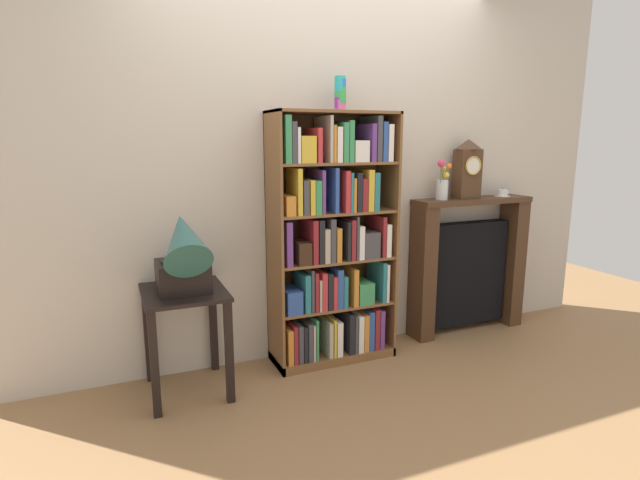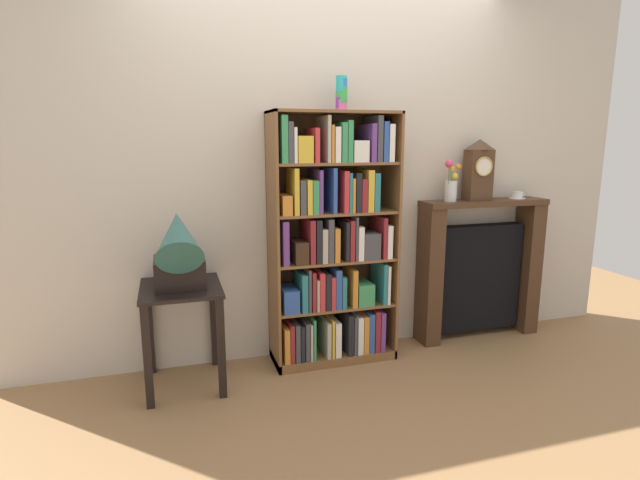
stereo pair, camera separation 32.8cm
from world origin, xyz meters
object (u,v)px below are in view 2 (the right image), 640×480
object	(u,v)px
teacup_with_saucer	(517,195)
gramophone	(179,250)
fireplace_mantel	(478,270)
side_table_left	(182,311)
mantel_clock	(479,170)
bookshelf	(333,248)
flower_vase	(451,185)
cup_stack	(341,94)

from	to	relation	value
teacup_with_saucer	gramophone	bearing A→B (deg)	-174.60
teacup_with_saucer	fireplace_mantel	bearing A→B (deg)	176.45
fireplace_mantel	side_table_left	bearing A→B (deg)	-175.67
side_table_left	mantel_clock	size ratio (longest dim) A/B	1.44
gramophone	teacup_with_saucer	distance (m)	2.48
gramophone	fireplace_mantel	distance (m)	2.22
bookshelf	gramophone	world-z (taller)	bookshelf
bookshelf	fireplace_mantel	xyz separation A→B (m)	(1.19, 0.08, -0.27)
flower_vase	bookshelf	bearing A→B (deg)	-176.60
bookshelf	teacup_with_saucer	xyz separation A→B (m)	(1.48, 0.06, 0.29)
gramophone	fireplace_mantel	bearing A→B (deg)	6.56
gramophone	teacup_with_saucer	xyz separation A→B (m)	(2.46, 0.23, 0.21)
flower_vase	gramophone	bearing A→B (deg)	-173.20
fireplace_mantel	teacup_with_saucer	size ratio (longest dim) A/B	8.29
bookshelf	gramophone	xyz separation A→B (m)	(-0.99, -0.17, 0.09)
fireplace_mantel	flower_vase	world-z (taller)	flower_vase
gramophone	fireplace_mantel	xyz separation A→B (m)	(2.18, 0.25, -0.35)
cup_stack	mantel_clock	xyz separation A→B (m)	(1.06, 0.02, -0.50)
side_table_left	fireplace_mantel	size ratio (longest dim) A/B	0.60
bookshelf	fireplace_mantel	size ratio (longest dim) A/B	1.58
side_table_left	teacup_with_saucer	bearing A→B (deg)	3.43
mantel_clock	teacup_with_saucer	world-z (taller)	mantel_clock
gramophone	mantel_clock	bearing A→B (deg)	6.24
gramophone	teacup_with_saucer	bearing A→B (deg)	5.40
teacup_with_saucer	bookshelf	bearing A→B (deg)	-177.62
fireplace_mantel	gramophone	bearing A→B (deg)	-173.44
side_table_left	gramophone	distance (m)	0.41
flower_vase	side_table_left	bearing A→B (deg)	-175.77
cup_stack	mantel_clock	bearing A→B (deg)	1.31
gramophone	flower_vase	size ratio (longest dim) A/B	1.84
side_table_left	mantel_clock	distance (m)	2.26
flower_vase	teacup_with_saucer	size ratio (longest dim) A/B	2.33
bookshelf	mantel_clock	distance (m)	1.23
cup_stack	side_table_left	xyz separation A→B (m)	(-1.05, -0.12, -1.30)
mantel_clock	teacup_with_saucer	size ratio (longest dim) A/B	3.44
gramophone	teacup_with_saucer	world-z (taller)	gramophone
gramophone	mantel_clock	xyz separation A→B (m)	(2.11, 0.23, 0.40)
bookshelf	mantel_clock	size ratio (longest dim) A/B	3.81
bookshelf	side_table_left	world-z (taller)	bookshelf
mantel_clock	teacup_with_saucer	xyz separation A→B (m)	(0.35, 0.00, -0.20)
side_table_left	teacup_with_saucer	size ratio (longest dim) A/B	4.95
teacup_with_saucer	cup_stack	bearing A→B (deg)	-178.93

